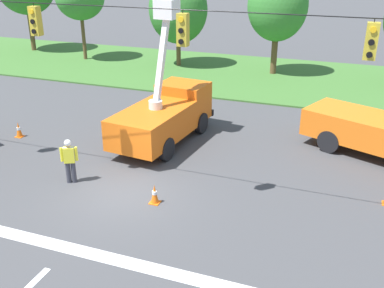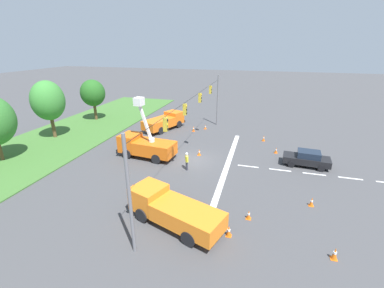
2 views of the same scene
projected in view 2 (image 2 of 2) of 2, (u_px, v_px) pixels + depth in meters
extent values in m
plane|color=#424244|center=(194.00, 160.00, 26.56)|extent=(200.00, 200.00, 0.00)
cube|color=#3D6B2D|center=(51.00, 143.00, 31.06)|extent=(56.00, 12.00, 0.10)
cube|color=silver|center=(228.00, 164.00, 25.67)|extent=(17.60, 0.50, 0.01)
cube|color=silver|center=(248.00, 166.00, 25.17)|extent=(0.20, 2.00, 0.01)
cube|color=silver|center=(280.00, 170.00, 24.42)|extent=(0.20, 2.00, 0.01)
cube|color=silver|center=(314.00, 174.00, 23.67)|extent=(0.20, 2.00, 0.01)
cube|color=silver|center=(350.00, 178.00, 22.91)|extent=(0.20, 2.00, 0.01)
cylinder|color=slate|center=(130.00, 197.00, 13.59)|extent=(0.20, 0.20, 7.20)
cylinder|color=slate|center=(218.00, 101.00, 36.92)|extent=(0.20, 0.20, 7.20)
cylinder|color=black|center=(194.00, 96.00, 24.17)|extent=(26.00, 0.03, 0.03)
cylinder|color=black|center=(165.00, 117.00, 17.47)|extent=(0.02, 0.02, 0.10)
cube|color=gold|center=(166.00, 124.00, 17.67)|extent=(0.32, 0.28, 0.96)
cylinder|color=black|center=(168.00, 120.00, 17.51)|extent=(0.16, 0.05, 0.16)
cylinder|color=yellow|center=(168.00, 125.00, 17.63)|extent=(0.16, 0.05, 0.16)
cylinder|color=black|center=(168.00, 129.00, 17.74)|extent=(0.16, 0.05, 0.16)
cylinder|color=black|center=(185.00, 103.00, 21.54)|extent=(0.02, 0.02, 0.10)
cube|color=gold|center=(185.00, 110.00, 21.73)|extent=(0.32, 0.28, 0.96)
cylinder|color=yellow|center=(187.00, 106.00, 21.57)|extent=(0.16, 0.05, 0.16)
cylinder|color=black|center=(187.00, 110.00, 21.69)|extent=(0.16, 0.05, 0.16)
cylinder|color=black|center=(187.00, 113.00, 21.80)|extent=(0.16, 0.05, 0.16)
cylinder|color=black|center=(200.00, 93.00, 26.29)|extent=(0.02, 0.02, 0.10)
cube|color=gold|center=(200.00, 98.00, 26.48)|extent=(0.32, 0.28, 0.96)
cylinder|color=yellow|center=(201.00, 95.00, 26.33)|extent=(0.16, 0.05, 0.16)
cylinder|color=black|center=(201.00, 98.00, 26.44)|extent=(0.16, 0.05, 0.16)
cylinder|color=black|center=(201.00, 101.00, 26.56)|extent=(0.16, 0.05, 0.16)
cylinder|color=black|center=(210.00, 85.00, 31.02)|extent=(0.02, 0.02, 0.10)
cube|color=gold|center=(210.00, 90.00, 31.21)|extent=(0.32, 0.28, 0.96)
cylinder|color=yellow|center=(212.00, 87.00, 31.05)|extent=(0.16, 0.05, 0.16)
cylinder|color=black|center=(212.00, 90.00, 31.17)|extent=(0.16, 0.05, 0.16)
cylinder|color=black|center=(212.00, 92.00, 31.28)|extent=(0.16, 0.05, 0.16)
cylinder|color=brown|center=(0.00, 150.00, 26.00)|extent=(0.33, 0.33, 2.37)
cylinder|color=brown|center=(53.00, 126.00, 32.39)|extent=(0.42, 0.42, 3.05)
ellipsoid|color=#387F33|center=(48.00, 101.00, 31.21)|extent=(4.09, 3.68, 4.83)
cylinder|color=brown|center=(95.00, 112.00, 40.12)|extent=(0.42, 0.42, 2.70)
ellipsoid|color=#235B1E|center=(93.00, 93.00, 39.06)|extent=(3.67, 3.62, 4.00)
cube|color=orange|center=(155.00, 148.00, 26.53)|extent=(2.78, 4.37, 1.32)
cube|color=orange|center=(130.00, 142.00, 27.46)|extent=(2.44, 2.00, 1.79)
cube|color=#1E2838|center=(125.00, 139.00, 27.56)|extent=(2.01, 0.31, 0.81)
cube|color=black|center=(123.00, 147.00, 28.06)|extent=(2.36, 0.40, 0.30)
cylinder|color=black|center=(127.00, 154.00, 26.76)|extent=(0.38, 1.02, 1.00)
cylinder|color=black|center=(138.00, 147.00, 28.65)|extent=(0.38, 1.02, 1.00)
cylinder|color=black|center=(156.00, 159.00, 25.58)|extent=(0.38, 1.02, 1.00)
cylinder|color=black|center=(166.00, 151.00, 27.46)|extent=(0.38, 1.02, 1.00)
cylinder|color=silver|center=(152.00, 140.00, 26.33)|extent=(0.60, 0.60, 0.36)
cube|color=white|center=(146.00, 123.00, 25.90)|extent=(0.39, 1.44, 3.91)
cube|color=white|center=(139.00, 101.00, 25.32)|extent=(0.98, 0.89, 0.80)
cube|color=orange|center=(159.00, 124.00, 34.96)|extent=(5.00, 3.86, 1.19)
cube|color=orange|center=(174.00, 117.00, 37.20)|extent=(2.62, 2.81, 1.65)
cube|color=#1E2838|center=(177.00, 114.00, 37.59)|extent=(0.85, 1.89, 0.74)
cube|color=black|center=(179.00, 120.00, 38.21)|extent=(1.04, 2.24, 0.30)
cylinder|color=black|center=(168.00, 122.00, 37.94)|extent=(1.03, 0.64, 1.00)
cylinder|color=black|center=(179.00, 124.00, 36.70)|extent=(1.03, 0.64, 1.00)
cylinder|color=black|center=(149.00, 128.00, 35.21)|extent=(1.03, 0.64, 1.00)
cylinder|color=black|center=(161.00, 131.00, 33.97)|extent=(1.03, 0.64, 1.00)
cube|color=orange|center=(187.00, 217.00, 16.11)|extent=(3.64, 5.10, 1.15)
cube|color=orange|center=(149.00, 197.00, 17.79)|extent=(2.67, 2.58, 1.62)
cube|color=#1E2838|center=(142.00, 190.00, 18.06)|extent=(1.81, 0.73, 0.73)
cube|color=black|center=(139.00, 200.00, 18.60)|extent=(2.15, 0.89, 0.30)
cylinder|color=black|center=(142.00, 215.00, 17.16)|extent=(0.60, 1.04, 1.00)
cylinder|color=black|center=(162.00, 201.00, 18.72)|extent=(0.60, 1.04, 1.00)
cylinder|color=black|center=(189.00, 239.00, 15.09)|extent=(0.60, 1.04, 1.00)
cylinder|color=black|center=(207.00, 220.00, 16.65)|extent=(0.60, 1.04, 1.00)
cube|color=black|center=(306.00, 160.00, 25.08)|extent=(2.10, 4.43, 0.64)
cube|color=#192333|center=(309.00, 154.00, 24.81)|extent=(1.66, 2.18, 0.60)
cylinder|color=black|center=(291.00, 164.00, 24.87)|extent=(0.25, 0.65, 0.64)
cylinder|color=black|center=(291.00, 157.00, 26.38)|extent=(0.25, 0.65, 0.64)
cylinder|color=black|center=(321.00, 169.00, 24.01)|extent=(0.25, 0.65, 0.64)
cylinder|color=black|center=(320.00, 161.00, 25.52)|extent=(0.25, 0.65, 0.64)
cylinder|color=#383842|center=(187.00, 166.00, 24.26)|extent=(0.18, 0.18, 0.85)
cylinder|color=#383842|center=(187.00, 165.00, 24.44)|extent=(0.18, 0.18, 0.85)
cube|color=yellow|center=(187.00, 159.00, 24.09)|extent=(0.47, 0.40, 0.60)
cube|color=silver|center=(187.00, 159.00, 24.09)|extent=(0.41, 0.26, 0.62)
cylinder|color=yellow|center=(187.00, 160.00, 23.83)|extent=(0.11, 0.11, 0.55)
cylinder|color=yellow|center=(186.00, 157.00, 24.33)|extent=(0.11, 0.11, 0.55)
sphere|color=tan|center=(187.00, 154.00, 23.93)|extent=(0.22, 0.22, 0.22)
sphere|color=white|center=(187.00, 154.00, 23.91)|extent=(0.26, 0.26, 0.26)
cube|color=orange|center=(248.00, 218.00, 17.61)|extent=(0.36, 0.36, 0.03)
cone|color=orange|center=(249.00, 214.00, 17.49)|extent=(0.26, 0.26, 0.65)
cylinder|color=white|center=(249.00, 214.00, 17.48)|extent=(0.16, 0.16, 0.12)
cube|color=orange|center=(311.00, 206.00, 19.02)|extent=(0.36, 0.36, 0.03)
cone|color=orange|center=(312.00, 201.00, 18.89)|extent=(0.28, 0.28, 0.69)
cylinder|color=white|center=(312.00, 201.00, 18.87)|extent=(0.17, 0.17, 0.12)
cube|color=orange|center=(205.00, 129.00, 36.25)|extent=(0.36, 0.36, 0.03)
cone|color=orange|center=(205.00, 127.00, 36.14)|extent=(0.24, 0.24, 0.60)
cylinder|color=white|center=(205.00, 127.00, 36.13)|extent=(0.15, 0.15, 0.11)
cube|color=orange|center=(229.00, 236.00, 16.03)|extent=(0.36, 0.36, 0.03)
cone|color=orange|center=(229.00, 231.00, 15.89)|extent=(0.30, 0.30, 0.74)
cylinder|color=white|center=(229.00, 230.00, 15.87)|extent=(0.18, 0.18, 0.13)
cube|color=orange|center=(263.00, 141.00, 31.79)|extent=(0.36, 0.36, 0.03)
cone|color=orange|center=(264.00, 138.00, 31.65)|extent=(0.28, 0.28, 0.70)
cylinder|color=white|center=(264.00, 138.00, 31.64)|extent=(0.17, 0.17, 0.13)
cube|color=orange|center=(194.00, 131.00, 35.29)|extent=(0.36, 0.36, 0.03)
cone|color=orange|center=(194.00, 129.00, 35.15)|extent=(0.29, 0.29, 0.73)
cylinder|color=white|center=(194.00, 128.00, 35.13)|extent=(0.18, 0.18, 0.13)
cube|color=orange|center=(133.00, 192.00, 20.79)|extent=(0.36, 0.36, 0.03)
cone|color=orange|center=(133.00, 188.00, 20.65)|extent=(0.28, 0.28, 0.71)
cylinder|color=white|center=(133.00, 187.00, 20.64)|extent=(0.18, 0.18, 0.13)
cube|color=orange|center=(276.00, 153.00, 28.25)|extent=(0.36, 0.36, 0.03)
cone|color=orange|center=(276.00, 150.00, 28.13)|extent=(0.26, 0.26, 0.64)
cylinder|color=white|center=(276.00, 150.00, 28.11)|extent=(0.16, 0.16, 0.12)
cube|color=orange|center=(199.00, 155.00, 27.69)|extent=(0.36, 0.36, 0.03)
cone|color=orange|center=(199.00, 152.00, 27.56)|extent=(0.28, 0.28, 0.69)
cylinder|color=white|center=(199.00, 152.00, 27.54)|extent=(0.17, 0.17, 0.12)
cube|color=orange|center=(333.00, 259.00, 14.31)|extent=(0.36, 0.36, 0.03)
cone|color=orange|center=(335.00, 253.00, 14.17)|extent=(0.30, 0.30, 0.74)
cylinder|color=white|center=(335.00, 253.00, 14.16)|extent=(0.18, 0.18, 0.13)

